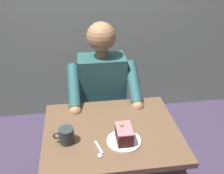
{
  "coord_description": "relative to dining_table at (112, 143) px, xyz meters",
  "views": [
    {
      "loc": [
        0.19,
        1.33,
        1.78
      ],
      "look_at": [
        -0.02,
        -0.1,
        0.98
      ],
      "focal_mm": 43.27,
      "sensor_mm": 36.0,
      "label": 1
    }
  ],
  "objects": [
    {
      "name": "chair",
      "position": [
        0.0,
        -0.64,
        -0.14
      ],
      "size": [
        0.42,
        0.42,
        0.89
      ],
      "color": "brown",
      "rests_on": "ground"
    },
    {
      "name": "dessert_plate",
      "position": [
        -0.06,
        0.12,
        0.11
      ],
      "size": [
        0.2,
        0.2,
        0.01
      ],
      "primitive_type": "cylinder",
      "color": "white",
      "rests_on": "dining_table"
    },
    {
      "name": "dessert_spoon",
      "position": [
        0.1,
        0.19,
        0.11
      ],
      "size": [
        0.04,
        0.14,
        0.01
      ],
      "color": "silver",
      "rests_on": "dining_table"
    },
    {
      "name": "coffee_cup",
      "position": [
        0.27,
        0.07,
        0.16
      ],
      "size": [
        0.12,
        0.09,
        0.09
      ],
      "color": "#273232",
      "rests_on": "dining_table"
    },
    {
      "name": "cake_slice",
      "position": [
        -0.06,
        0.12,
        0.16
      ],
      "size": [
        0.09,
        0.14,
        0.11
      ],
      "color": "#3F1814",
      "rests_on": "dessert_plate"
    },
    {
      "name": "seated_person",
      "position": [
        0.0,
        -0.47,
        0.04
      ],
      "size": [
        0.53,
        0.58,
        1.27
      ],
      "color": "#24514E",
      "rests_on": "ground"
    },
    {
      "name": "dining_table",
      "position": [
        0.0,
        0.0,
        0.0
      ],
      "size": [
        0.84,
        0.69,
        0.73
      ],
      "color": "brown",
      "rests_on": "ground"
    }
  ]
}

